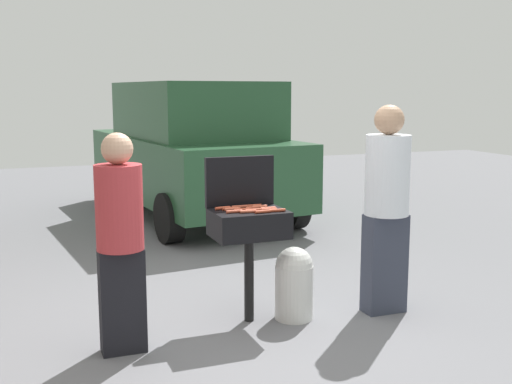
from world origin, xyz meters
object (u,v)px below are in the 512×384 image
at_px(hot_dog_12, 254,208).
at_px(person_right, 387,202).
at_px(hot_dog_2, 269,209).
at_px(hot_dog_9, 223,208).
at_px(hot_dog_11, 253,210).
at_px(propane_tank, 294,282).
at_px(bbq_grill, 249,228).
at_px(person_left, 120,236).
at_px(hot_dog_4, 248,211).
at_px(hot_dog_6, 254,206).
at_px(hot_dog_10, 234,211).
at_px(parked_minivan, 192,149).
at_px(hot_dog_5, 232,209).
at_px(hot_dog_7, 268,208).
at_px(hot_dog_1, 242,210).
at_px(hot_dog_8, 259,207).
at_px(hot_dog_13, 263,212).
at_px(hot_dog_0, 277,210).
at_px(hot_dog_3, 240,207).
at_px(hot_dog_14, 230,208).

height_order(hot_dog_12, person_right, person_right).
height_order(hot_dog_2, hot_dog_9, same).
distance_m(hot_dog_11, propane_tank, 0.72).
relative_size(bbq_grill, person_left, 0.58).
bearing_deg(hot_dog_4, person_left, -171.40).
distance_m(hot_dog_6, hot_dog_10, 0.29).
distance_m(hot_dog_9, parked_minivan, 4.47).
height_order(hot_dog_6, hot_dog_10, same).
distance_m(hot_dog_10, hot_dog_12, 0.22).
relative_size(hot_dog_5, person_right, 0.07).
xyz_separation_m(propane_tank, parked_minivan, (0.38, 4.57, 0.70)).
bearing_deg(hot_dog_7, hot_dog_12, 146.48).
relative_size(hot_dog_1, hot_dog_10, 1.00).
distance_m(hot_dog_1, hot_dog_11, 0.09).
relative_size(hot_dog_5, person_left, 0.08).
relative_size(hot_dog_5, hot_dog_7, 1.00).
distance_m(hot_dog_4, hot_dog_9, 0.26).
bearing_deg(hot_dog_2, propane_tank, -0.89).
relative_size(person_left, parked_minivan, 0.35).
relative_size(hot_dog_1, hot_dog_2, 1.00).
bearing_deg(person_right, hot_dog_8, 1.20).
relative_size(hot_dog_7, hot_dog_12, 1.00).
bearing_deg(hot_dog_8, hot_dog_5, -174.29).
bearing_deg(hot_dog_7, hot_dog_8, 111.59).
relative_size(hot_dog_6, hot_dog_13, 1.00).
height_order(hot_dog_6, parked_minivan, parked_minivan).
height_order(hot_dog_0, hot_dog_12, same).
xyz_separation_m(hot_dog_1, hot_dog_4, (0.02, -0.09, 0.00)).
distance_m(hot_dog_5, hot_dog_13, 0.27).
bearing_deg(hot_dog_6, hot_dog_0, -67.50).
bearing_deg(hot_dog_10, hot_dog_1, 31.86).
height_order(hot_dog_11, parked_minivan, parked_minivan).
xyz_separation_m(hot_dog_0, propane_tank, (0.18, 0.05, -0.63)).
xyz_separation_m(hot_dog_6, hot_dog_13, (-0.02, -0.26, 0.00)).
xyz_separation_m(bbq_grill, hot_dog_1, (-0.07, -0.01, 0.16)).
bearing_deg(hot_dog_12, person_left, -165.62).
bearing_deg(parked_minivan, person_right, 88.69).
bearing_deg(bbq_grill, hot_dog_11, -78.94).
relative_size(hot_dog_7, propane_tank, 0.21).
bearing_deg(hot_dog_10, propane_tank, -2.77).
relative_size(hot_dog_8, propane_tank, 0.21).
relative_size(hot_dog_3, hot_dog_5, 1.00).
height_order(hot_dog_6, hot_dog_12, same).
xyz_separation_m(hot_dog_10, parked_minivan, (0.90, 4.54, 0.07)).
height_order(bbq_grill, hot_dog_8, hot_dog_8).
height_order(hot_dog_2, person_left, person_left).
height_order(hot_dog_12, propane_tank, hot_dog_12).
xyz_separation_m(hot_dog_6, hot_dog_11, (-0.07, -0.18, 0.00)).
distance_m(hot_dog_14, propane_tank, 0.83).
relative_size(hot_dog_3, hot_dog_4, 1.00).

